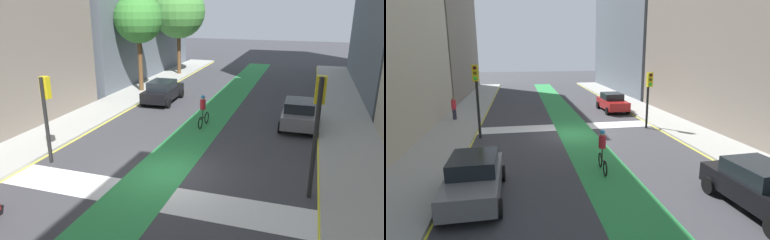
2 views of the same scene
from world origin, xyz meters
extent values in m
plane|color=#38383D|center=(0.00, 0.00, 0.00)|extent=(120.00, 120.00, 0.00)
cube|color=#2D8C47|center=(-0.36, 0.00, 0.00)|extent=(2.40, 60.00, 0.01)
cube|color=silver|center=(0.00, -2.00, 0.00)|extent=(12.00, 1.80, 0.01)
cube|color=#9E9E99|center=(-7.50, 0.00, 0.07)|extent=(3.00, 60.00, 0.15)
cube|color=yellow|center=(-6.00, 0.00, 0.01)|extent=(0.16, 60.00, 0.01)
cube|color=#9E9E99|center=(7.50, 0.00, 0.07)|extent=(3.00, 60.00, 0.15)
cube|color=yellow|center=(6.00, 0.00, 0.01)|extent=(0.16, 60.00, 0.01)
cylinder|color=black|center=(5.62, -0.25, 2.22)|extent=(0.16, 0.16, 4.43)
cube|color=gold|center=(5.62, -0.05, 3.96)|extent=(0.35, 0.28, 0.95)
sphere|color=#3F0A0A|center=(5.62, 0.09, 4.26)|extent=(0.20, 0.20, 0.20)
sphere|color=#4C380C|center=(5.62, 0.09, 3.96)|extent=(0.20, 0.20, 0.20)
sphere|color=#26D833|center=(5.62, 0.09, 3.66)|extent=(0.20, 0.20, 0.20)
cylinder|color=black|center=(-5.32, -0.65, 1.91)|extent=(0.16, 0.16, 3.82)
cube|color=gold|center=(-5.32, -0.45, 3.35)|extent=(0.35, 0.28, 0.95)
sphere|color=#3F0A0A|center=(-5.32, -0.31, 3.65)|extent=(0.20, 0.20, 0.20)
sphere|color=#4C380C|center=(-5.32, -0.31, 3.35)|extent=(0.20, 0.20, 0.20)
sphere|color=#26D833|center=(-5.32, -0.31, 3.05)|extent=(0.20, 0.20, 0.20)
cube|color=black|center=(-4.59, 10.54, 0.67)|extent=(1.95, 4.26, 0.70)
cube|color=black|center=(-4.58, 10.34, 1.29)|extent=(1.67, 2.06, 0.55)
cylinder|color=black|center=(-5.54, 11.97, 0.32)|extent=(0.24, 0.65, 0.64)
cylinder|color=black|center=(-3.74, 12.04, 0.32)|extent=(0.24, 0.65, 0.64)
cylinder|color=black|center=(-5.44, 9.04, 0.32)|extent=(0.24, 0.65, 0.64)
cylinder|color=black|center=(-3.64, 9.10, 0.32)|extent=(0.24, 0.65, 0.64)
cube|color=slate|center=(4.87, 7.94, 0.67)|extent=(1.84, 4.22, 0.70)
cube|color=black|center=(4.87, 7.74, 1.29)|extent=(1.62, 2.01, 0.55)
cylinder|color=black|center=(3.96, 9.40, 0.32)|extent=(0.23, 0.64, 0.64)
cylinder|color=black|center=(5.76, 9.42, 0.32)|extent=(0.23, 0.64, 0.64)
cylinder|color=black|center=(3.98, 6.46, 0.32)|extent=(0.23, 0.64, 0.64)
cylinder|color=black|center=(5.78, 6.48, 0.32)|extent=(0.23, 0.64, 0.64)
torus|color=black|center=(-0.28, 6.80, 0.34)|extent=(0.10, 0.68, 0.68)
torus|color=black|center=(-0.35, 5.75, 0.34)|extent=(0.10, 0.68, 0.68)
cylinder|color=black|center=(-0.31, 6.28, 0.52)|extent=(0.12, 0.95, 0.06)
cylinder|color=black|center=(-0.32, 6.13, 0.79)|extent=(0.05, 0.05, 0.50)
cylinder|color=red|center=(-0.32, 6.13, 1.31)|extent=(0.32, 0.32, 0.55)
sphere|color=beige|center=(-0.32, 6.13, 1.70)|extent=(0.22, 0.22, 0.22)
sphere|color=#268CCC|center=(-0.32, 6.13, 1.74)|extent=(0.23, 0.23, 0.23)
cylinder|color=brown|center=(-7.43, 12.84, 2.27)|extent=(0.36, 0.36, 4.24)
sphere|color=#387F33|center=(-7.43, 12.84, 5.69)|extent=(3.71, 3.71, 3.71)
cylinder|color=brown|center=(-7.08, 20.65, 2.23)|extent=(0.36, 0.36, 4.15)
sphere|color=#478C3D|center=(-7.08, 20.65, 6.07)|extent=(5.05, 5.05, 5.05)
camera|label=1|loc=(5.20, -12.62, 6.70)|focal=33.67mm
camera|label=2|loc=(3.16, 18.61, 5.24)|focal=28.74mm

